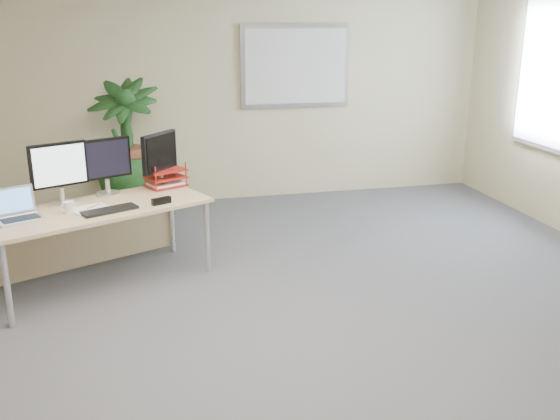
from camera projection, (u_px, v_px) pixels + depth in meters
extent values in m
plane|color=#444449|center=(270.00, 382.00, 3.76)|extent=(8.00, 8.00, 0.00)
cube|color=beige|center=(193.00, 86.00, 7.07)|extent=(7.00, 0.04, 2.70)
cube|color=#BDBCC2|center=(296.00, 66.00, 7.25)|extent=(1.30, 0.03, 0.95)
cube|color=white|center=(296.00, 66.00, 7.23)|extent=(1.20, 0.01, 0.85)
cube|color=#BDBCC2|center=(559.00, 75.00, 6.20)|extent=(0.03, 1.30, 1.55)
cube|color=white|center=(557.00, 75.00, 6.20)|extent=(0.01, 1.20, 1.45)
cube|color=tan|center=(97.00, 209.00, 4.94)|extent=(1.87, 1.37, 0.03)
cube|color=tan|center=(85.00, 237.00, 5.29)|extent=(1.49, 0.69, 0.51)
cylinder|color=silver|center=(7.00, 286.00, 4.33)|extent=(0.05, 0.05, 0.63)
cylinder|color=silver|center=(207.00, 237.00, 5.28)|extent=(0.05, 0.05, 0.63)
cylinder|color=silver|center=(172.00, 219.00, 5.75)|extent=(0.05, 0.05, 0.63)
imported|color=#153C16|center=(126.00, 148.00, 6.69)|extent=(1.05, 1.05, 1.50)
cylinder|color=silver|center=(63.00, 203.00, 5.00)|extent=(0.20, 0.20, 0.02)
cylinder|color=silver|center=(62.00, 195.00, 4.98)|extent=(0.04, 0.04, 0.12)
cube|color=black|center=(59.00, 165.00, 4.90)|extent=(0.43, 0.22, 0.35)
cube|color=white|center=(60.00, 165.00, 4.88)|extent=(0.38, 0.17, 0.31)
cylinder|color=silver|center=(108.00, 194.00, 5.27)|extent=(0.20, 0.20, 0.02)
cylinder|color=silver|center=(108.00, 186.00, 5.25)|extent=(0.04, 0.04, 0.12)
cube|color=black|center=(105.00, 158.00, 5.18)|extent=(0.41, 0.21, 0.33)
cube|color=black|center=(107.00, 159.00, 5.16)|extent=(0.36, 0.17, 0.30)
cylinder|color=silver|center=(161.00, 187.00, 5.49)|extent=(0.20, 0.20, 0.02)
cylinder|color=silver|center=(161.00, 179.00, 5.47)|extent=(0.04, 0.04, 0.12)
cube|color=black|center=(159.00, 152.00, 5.40)|extent=(0.31, 0.36, 0.34)
cube|color=black|center=(162.00, 152.00, 5.39)|extent=(0.26, 0.31, 0.30)
cube|color=silver|center=(20.00, 219.00, 4.61)|extent=(0.38, 0.33, 0.02)
cube|color=black|center=(20.00, 218.00, 4.60)|extent=(0.30, 0.24, 0.00)
cube|color=silver|center=(13.00, 200.00, 4.68)|extent=(0.31, 0.18, 0.21)
cube|color=#62A5FD|center=(13.00, 201.00, 4.67)|extent=(0.27, 0.15, 0.17)
cube|color=black|center=(110.00, 210.00, 4.82)|extent=(0.45, 0.31, 0.02)
cylinder|color=silver|center=(69.00, 207.00, 4.78)|extent=(0.08, 0.08, 0.09)
torus|color=silver|center=(63.00, 208.00, 4.77)|extent=(0.06, 0.04, 0.06)
cube|color=white|center=(90.00, 209.00, 4.87)|extent=(0.34, 0.31, 0.01)
cylinder|color=orange|center=(94.00, 206.00, 4.90)|extent=(0.10, 0.12, 0.01)
cylinder|color=yellow|center=(121.00, 204.00, 4.98)|extent=(0.12, 0.08, 0.02)
cube|color=maroon|center=(166.00, 185.00, 5.52)|extent=(0.39, 0.36, 0.01)
cube|color=maroon|center=(165.00, 178.00, 5.50)|extent=(0.39, 0.36, 0.01)
cube|color=maroon|center=(165.00, 170.00, 5.48)|extent=(0.39, 0.36, 0.01)
cube|color=white|center=(166.00, 183.00, 5.52)|extent=(0.36, 0.32, 0.02)
cube|color=black|center=(161.00, 201.00, 5.01)|extent=(0.16, 0.11, 0.05)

